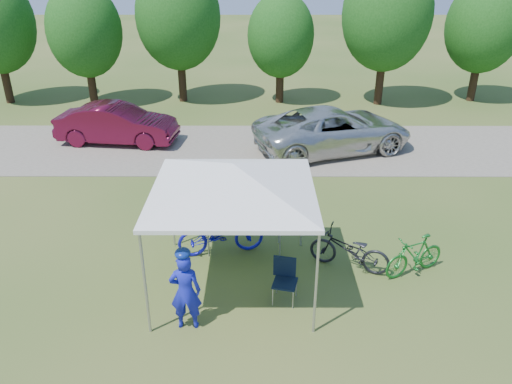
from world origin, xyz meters
TOP-DOWN VIEW (x-y plane):
  - ground at (0.00, 0.00)m, footprint 100.00×100.00m
  - gravel_strip at (0.00, 8.00)m, footprint 24.00×5.00m
  - canopy at (0.00, 0.00)m, footprint 4.53×4.53m
  - treeline at (-0.29, 14.05)m, footprint 24.89×4.28m
  - folding_table at (0.17, 1.31)m, footprint 1.72×0.71m
  - folding_chair at (1.01, -0.49)m, footprint 0.55×0.57m
  - cooler at (-0.06, 1.31)m, footprint 0.43×0.29m
  - ice_cream_cup at (0.49, 1.26)m, footprint 0.08×0.08m
  - cyclist at (-0.83, -1.34)m, footprint 0.58×0.39m
  - bike_blue at (-0.37, 1.18)m, footprint 2.08×1.10m
  - bike_green at (3.84, 0.37)m, footprint 1.54×1.02m
  - bike_dark at (2.47, 0.55)m, footprint 1.87×1.27m
  - minivan at (3.09, 7.78)m, footprint 5.98×4.14m
  - sedan at (-4.58, 8.56)m, footprint 4.41×1.96m

SIDE VIEW (x-z plane):
  - ground at x=0.00m, z-range 0.00..0.00m
  - gravel_strip at x=0.00m, z-range 0.00..0.02m
  - bike_green at x=3.84m, z-range 0.00..0.90m
  - bike_dark at x=2.47m, z-range 0.00..0.93m
  - bike_blue at x=-0.37m, z-range 0.00..1.04m
  - folding_chair at x=1.01m, z-range 0.08..0.97m
  - folding_table at x=0.17m, z-range 0.31..1.01m
  - sedan at x=-4.58m, z-range 0.02..1.43m
  - ice_cream_cup at x=0.49m, z-range 0.71..0.77m
  - minivan at x=3.09m, z-range 0.02..1.54m
  - cyclist at x=-0.83m, z-range 0.00..1.56m
  - cooler at x=-0.06m, z-range 0.71..1.02m
  - canopy at x=0.00m, z-range 1.15..4.15m
  - treeline at x=-0.29m, z-range 0.38..6.68m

